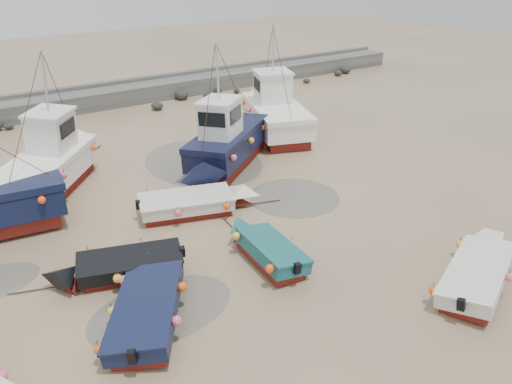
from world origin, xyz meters
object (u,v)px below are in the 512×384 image
Objects in this scene: dinghy_3 at (482,269)px; person at (40,204)px; dinghy_1 at (151,302)px; dinghy_5 at (195,201)px; dinghy_2 at (265,246)px; dinghy_4 at (119,264)px; cabin_boat_2 at (225,143)px; cabin_boat_1 at (50,161)px; cabin_boat_3 at (274,110)px.

person is (-10.53, 14.36, -0.54)m from dinghy_3.
dinghy_1 is at bearing -136.96° from dinghy_3.
dinghy_3 is 1.05× the size of dinghy_5.
dinghy_2 is 0.96× the size of dinghy_4.
cabin_boat_2 is at bearing 73.33° from dinghy_2.
dinghy_3 is (9.61, -4.62, -0.00)m from dinghy_1.
dinghy_2 is 10.69m from person.
cabin_boat_1 reaches higher than dinghy_5.
dinghy_5 is at bearing -172.74° from dinghy_3.
dinghy_3 is 4.00× the size of person.
dinghy_2 is 0.65× the size of cabin_boat_1.
dinghy_4 is at bearing -123.38° from cabin_boat_3.
dinghy_3 is at bearing 7.17° from dinghy_1.
cabin_boat_1 is 2.12m from person.
dinghy_3 is 1.15× the size of dinghy_4.
dinghy_1 is at bearing 57.90° from person.
dinghy_1 is 3.61× the size of person.
cabin_boat_2 is 0.86× the size of cabin_boat_3.
dinghy_3 is at bearing -18.82° from cabin_boat_1.
dinghy_4 is 0.58× the size of cabin_boat_3.
dinghy_2 is at bearing -26.77° from cabin_boat_1.
cabin_boat_2 is at bearing 134.52° from person.
dinghy_3 and dinghy_4 have the same top height.
cabin_boat_3 is at bearing 145.82° from dinghy_3.
cabin_boat_1 is at bearing -169.97° from dinghy_3.
cabin_boat_3 is at bearing 57.56° from dinghy_2.
cabin_boat_1 is at bearing -154.85° from cabin_boat_3.
cabin_boat_1 is at bearing -165.84° from person.
cabin_boat_2 reaches higher than person.
cabin_boat_1 is at bearing -126.40° from dinghy_5.
dinghy_5 is 4.95m from cabin_boat_2.
cabin_boat_3 is (13.29, 0.81, -0.01)m from cabin_boat_1.
person is (-8.75, 1.22, -1.37)m from cabin_boat_2.
dinghy_5 is at bearing 99.37° from dinghy_2.
cabin_boat_3 reaches higher than dinghy_4.
person is (-0.88, 7.29, -0.55)m from dinghy_4.
cabin_boat_1 is (-4.50, 10.42, 0.80)m from dinghy_2.
cabin_boat_3 is 6.05× the size of person.
dinghy_5 is 3.81× the size of person.
dinghy_3 is 11.13m from dinghy_5.
person is at bearing 128.28° from dinghy_1.
cabin_boat_1 is 5.09× the size of person.
dinghy_1 is 1.03× the size of dinghy_4.
cabin_boat_2 is (-1.78, 13.14, 0.83)m from dinghy_3.
dinghy_3 is 0.77× the size of cabin_boat_2.
dinghy_1 is 17.88m from cabin_boat_3.
cabin_boat_3 is at bearing -95.70° from cabin_boat_2.
cabin_boat_3 is at bearing 150.79° from person.
dinghy_1 is 10.66m from dinghy_3.
cabin_boat_1 is (-9.52, 15.65, 0.82)m from dinghy_3.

